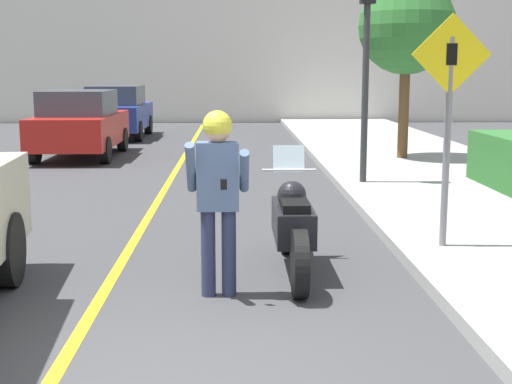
# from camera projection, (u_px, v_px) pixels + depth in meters

# --- Properties ---
(road_center_line) EXTENTS (0.12, 36.00, 0.01)m
(road_center_line) POSITION_uv_depth(u_px,v_px,m) (149.00, 215.00, 10.82)
(road_center_line) COLOR yellow
(road_center_line) RESTS_ON ground
(building_backdrop) EXTENTS (28.00, 1.20, 9.99)m
(building_backdrop) POSITION_uv_depth(u_px,v_px,m) (218.00, 1.00, 29.69)
(building_backdrop) COLOR beige
(building_backdrop) RESTS_ON ground
(motorcycle) EXTENTS (0.62, 2.39, 1.32)m
(motorcycle) POSITION_uv_depth(u_px,v_px,m) (293.00, 226.00, 7.68)
(motorcycle) COLOR black
(motorcycle) RESTS_ON ground
(person_biker) EXTENTS (0.59, 0.49, 1.81)m
(person_biker) POSITION_uv_depth(u_px,v_px,m) (218.00, 183.00, 6.77)
(person_biker) COLOR #282D4C
(person_biker) RESTS_ON ground
(crossing_sign) EXTENTS (0.91, 0.08, 2.66)m
(crossing_sign) POSITION_uv_depth(u_px,v_px,m) (449.00, 109.00, 8.09)
(crossing_sign) COLOR slate
(crossing_sign) RESTS_ON sidewalk_curb
(traffic_light) EXTENTS (0.26, 0.30, 3.95)m
(traffic_light) POSITION_uv_depth(u_px,v_px,m) (367.00, 30.00, 12.65)
(traffic_light) COLOR #2D2D30
(traffic_light) RESTS_ON sidewalk_curb
(street_tree) EXTENTS (2.21, 2.21, 4.13)m
(street_tree) POSITION_uv_depth(u_px,v_px,m) (407.00, 27.00, 16.25)
(street_tree) COLOR brown
(street_tree) RESTS_ON sidewalk_curb
(parked_car_red) EXTENTS (1.88, 4.20, 1.68)m
(parked_car_red) POSITION_uv_depth(u_px,v_px,m) (80.00, 123.00, 17.83)
(parked_car_red) COLOR black
(parked_car_red) RESTS_ON ground
(parked_car_blue) EXTENTS (1.88, 4.20, 1.68)m
(parked_car_blue) POSITION_uv_depth(u_px,v_px,m) (117.00, 111.00, 22.97)
(parked_car_blue) COLOR black
(parked_car_blue) RESTS_ON ground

